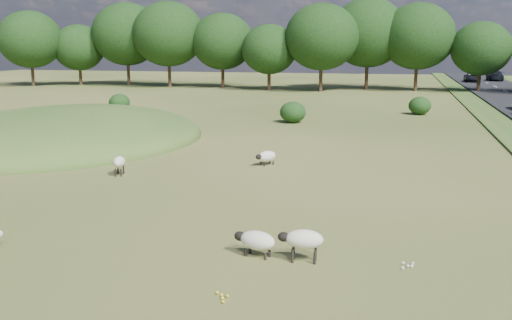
% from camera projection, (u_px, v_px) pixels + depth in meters
% --- Properties ---
extents(ground, '(160.00, 160.00, 0.00)m').
position_uv_depth(ground, '(285.00, 129.00, 39.62)').
color(ground, '#364E18').
rests_on(ground, ground).
extents(mound, '(16.00, 20.00, 4.00)m').
position_uv_depth(mound, '(67.00, 140.00, 34.91)').
color(mound, '#33561E').
rests_on(mound, ground).
extents(treeline, '(96.28, 14.66, 11.70)m').
position_uv_depth(treeline, '(332.00, 38.00, 72.25)').
color(treeline, black).
rests_on(treeline, ground).
extents(shrubs, '(27.49, 9.50, 1.59)m').
position_uv_depth(shrubs, '(275.00, 107.00, 46.50)').
color(shrubs, black).
rests_on(shrubs, ground).
extents(sheep_0, '(1.01, 1.22, 0.70)m').
position_uv_depth(sheep_0, '(266.00, 156.00, 27.43)').
color(sheep_0, beige).
rests_on(sheep_0, ground).
extents(sheep_2, '(0.77, 1.23, 0.86)m').
position_uv_depth(sheep_2, '(119.00, 162.00, 25.34)').
color(sheep_2, beige).
rests_on(sheep_2, ground).
extents(sheep_3, '(1.31, 0.79, 0.72)m').
position_uv_depth(sheep_3, '(256.00, 240.00, 15.57)').
color(sheep_3, beige).
rests_on(sheep_3, ground).
extents(sheep_4, '(1.25, 0.62, 0.89)m').
position_uv_depth(sheep_4, '(303.00, 240.00, 15.15)').
color(sheep_4, beige).
rests_on(sheep_4, ground).
extents(car_0, '(2.14, 4.65, 1.29)m').
position_uv_depth(car_0, '(472.00, 78.00, 86.18)').
color(car_0, black).
rests_on(car_0, road).
extents(car_5, '(2.12, 5.22, 1.52)m').
position_uv_depth(car_5, '(495.00, 76.00, 89.26)').
color(car_5, black).
rests_on(car_5, road).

